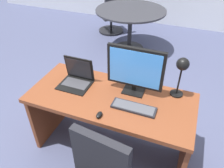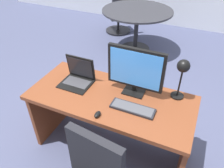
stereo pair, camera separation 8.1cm
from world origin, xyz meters
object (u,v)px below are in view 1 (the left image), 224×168
Objects in this scene: mouse at (99,115)px; meeting_table at (130,20)px; desk at (112,110)px; meeting_chair_near at (112,18)px; monitor at (135,69)px; desk_lamp at (182,69)px; laptop at (77,75)px; keyboard at (134,108)px.

meeting_table is at bearing 101.81° from mouse.
meeting_chair_near is at bearing 111.41° from desk.
monitor is 0.65× the size of meeting_chair_near.
mouse reaches higher than desk.
desk is at bearing -68.59° from meeting_chair_near.
mouse is 2.66m from meeting_table.
desk_lamp is at bearing 11.59° from monitor.
laptop is at bearing -75.27° from meeting_chair_near.
desk is 5.08× the size of laptop.
meeting_table is (-1.10, 2.09, -0.44)m from desk_lamp.
meeting_chair_near is (-1.15, 2.93, -0.21)m from desk.
laptop is at bearing 137.10° from mouse.
monitor is at bearing -64.87° from meeting_chair_near.
desk_lamp is at bearing -62.34° from meeting_table.
meeting_table is at bearing 108.12° from monitor.
mouse is at bearing -42.90° from laptop.
meeting_chair_near is at bearing 115.13° from monitor.
desk is 19.38× the size of mouse.
desk is 3.97× the size of keyboard.
meeting_table reaches higher than keyboard.
keyboard is 0.31m from mouse.
meeting_chair_near is (-1.71, 2.75, -0.71)m from desk_lamp.
monitor reaches higher than meeting_chair_near.
meeting_chair_near is (-1.40, 3.06, -0.43)m from keyboard.
monitor is at bearing 107.03° from keyboard.
desk is at bearing -76.77° from meeting_table.
mouse is at bearing -111.50° from monitor.
keyboard is 0.97× the size of desk_lamp.
desk is 0.35m from keyboard.
desk is 3.16m from meeting_chair_near.
monitor is 0.41× the size of meeting_table.
laptop reaches higher than meeting_table.
laptop is 3.02m from meeting_chair_near.
keyboard is 0.48× the size of meeting_chair_near.
laptop is 0.67m from keyboard.
keyboard is at bearing -65.45° from meeting_chair_near.
monitor is 0.34m from keyboard.
desk_lamp is (0.95, 0.13, 0.22)m from laptop.
desk is at bearing -7.65° from laptop.
desk_lamp is (0.56, 0.19, 0.51)m from desk.
mouse is (-0.17, -0.43, -0.23)m from monitor.
meeting_table is (-0.71, 2.17, -0.40)m from monitor.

